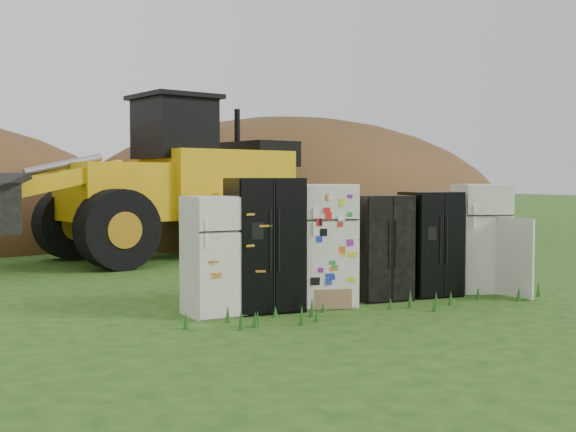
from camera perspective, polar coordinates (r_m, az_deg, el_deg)
name	(u,v)px	position (r m, az deg, el deg)	size (l,w,h in m)	color
ground	(359,302)	(11.44, 5.64, -6.76)	(120.00, 120.00, 0.00)	#1E4A13
fridge_leftmost	(213,256)	(10.25, -5.94, -3.14)	(0.74, 0.71, 1.68)	white
fridge_black_side	(264,244)	(10.55, -1.89, -2.26)	(1.01, 0.80, 1.94)	black
fridge_sticker	(326,245)	(10.98, 3.03, -2.30)	(0.82, 0.76, 1.85)	white
fridge_dark_mid	(381,248)	(11.60, 7.35, -2.49)	(0.85, 0.69, 1.66)	black
fridge_black_right	(430,244)	(12.14, 11.18, -2.16)	(0.86, 0.71, 1.71)	black
fridge_open_door	(481,238)	(12.79, 15.01, -1.67)	(0.83, 0.77, 1.84)	white
wheel_loader	(137,177)	(17.25, -11.81, 3.05)	(8.14, 3.30, 3.94)	#F7A810
dirt_mound_right	(294,234)	(25.09, 0.47, -1.43)	(16.57, 12.15, 8.08)	#432F15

